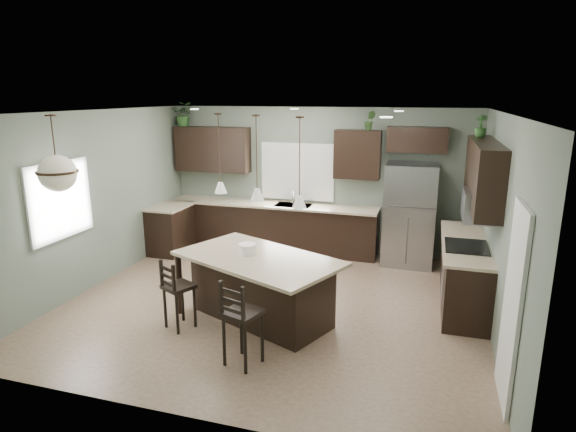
# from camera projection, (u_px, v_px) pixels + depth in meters

# --- Properties ---
(ground) EXTENTS (6.00, 6.00, 0.00)m
(ground) POSITION_uv_depth(u_px,v_px,m) (274.00, 302.00, 7.22)
(ground) COLOR #9E8466
(ground) RESTS_ON ground
(pantry_door) EXTENTS (0.04, 0.82, 2.04)m
(pantry_door) POSITION_uv_depth(u_px,v_px,m) (512.00, 306.00, 4.71)
(pantry_door) COLOR white
(pantry_door) RESTS_ON ground
(window_back) EXTENTS (1.35, 0.02, 1.00)m
(window_back) POSITION_uv_depth(u_px,v_px,m) (298.00, 172.00, 9.49)
(window_back) COLOR white
(window_back) RESTS_ON room_shell
(window_left) EXTENTS (0.02, 1.10, 1.00)m
(window_left) POSITION_uv_depth(u_px,v_px,m) (59.00, 200.00, 6.92)
(window_left) COLOR white
(window_left) RESTS_ON room_shell
(left_return_cabs) EXTENTS (0.60, 0.90, 0.90)m
(left_return_cabs) POSITION_uv_depth(u_px,v_px,m) (170.00, 230.00, 9.44)
(left_return_cabs) COLOR black
(left_return_cabs) RESTS_ON ground
(left_return_countertop) EXTENTS (0.66, 0.96, 0.04)m
(left_return_countertop) POSITION_uv_depth(u_px,v_px,m) (170.00, 207.00, 9.32)
(left_return_countertop) COLOR beige
(left_return_countertop) RESTS_ON left_return_cabs
(back_lower_cabs) EXTENTS (4.20, 0.60, 0.90)m
(back_lower_cabs) POSITION_uv_depth(u_px,v_px,m) (272.00, 227.00, 9.62)
(back_lower_cabs) COLOR black
(back_lower_cabs) RESTS_ON ground
(back_countertop) EXTENTS (4.20, 0.66, 0.04)m
(back_countertop) POSITION_uv_depth(u_px,v_px,m) (271.00, 205.00, 9.49)
(back_countertop) COLOR beige
(back_countertop) RESTS_ON back_lower_cabs
(sink_inset) EXTENTS (0.70, 0.45, 0.01)m
(sink_inset) POSITION_uv_depth(u_px,v_px,m) (293.00, 205.00, 9.36)
(sink_inset) COLOR gray
(sink_inset) RESTS_ON back_countertop
(faucet) EXTENTS (0.02, 0.02, 0.28)m
(faucet) POSITION_uv_depth(u_px,v_px,m) (293.00, 198.00, 9.29)
(faucet) COLOR silver
(faucet) RESTS_ON back_countertop
(back_upper_left) EXTENTS (1.55, 0.34, 0.90)m
(back_upper_left) POSITION_uv_depth(u_px,v_px,m) (212.00, 149.00, 9.73)
(back_upper_left) COLOR black
(back_upper_left) RESTS_ON room_shell
(back_upper_right) EXTENTS (0.85, 0.34, 0.90)m
(back_upper_right) POSITION_uv_depth(u_px,v_px,m) (358.00, 154.00, 8.91)
(back_upper_right) COLOR black
(back_upper_right) RESTS_ON room_shell
(fridge_header) EXTENTS (1.05, 0.34, 0.45)m
(fridge_header) POSITION_uv_depth(u_px,v_px,m) (417.00, 140.00, 8.55)
(fridge_header) COLOR black
(fridge_header) RESTS_ON room_shell
(right_lower_cabs) EXTENTS (0.60, 2.35, 0.90)m
(right_lower_cabs) POSITION_uv_depth(u_px,v_px,m) (464.00, 273.00, 7.17)
(right_lower_cabs) COLOR black
(right_lower_cabs) RESTS_ON ground
(right_countertop) EXTENTS (0.66, 2.35, 0.04)m
(right_countertop) POSITION_uv_depth(u_px,v_px,m) (465.00, 242.00, 7.06)
(right_countertop) COLOR beige
(right_countertop) RESTS_ON right_lower_cabs
(cooktop) EXTENTS (0.58, 0.75, 0.02)m
(cooktop) POSITION_uv_depth(u_px,v_px,m) (466.00, 246.00, 6.80)
(cooktop) COLOR black
(cooktop) RESTS_ON right_countertop
(wall_oven_front) EXTENTS (0.01, 0.72, 0.60)m
(wall_oven_front) POSITION_uv_depth(u_px,v_px,m) (443.00, 277.00, 7.00)
(wall_oven_front) COLOR gray
(wall_oven_front) RESTS_ON right_lower_cabs
(right_upper_cabs) EXTENTS (0.34, 2.35, 0.90)m
(right_upper_cabs) POSITION_uv_depth(u_px,v_px,m) (483.00, 174.00, 6.77)
(right_upper_cabs) COLOR black
(right_upper_cabs) RESTS_ON room_shell
(microwave) EXTENTS (0.40, 0.75, 0.40)m
(microwave) POSITION_uv_depth(u_px,v_px,m) (478.00, 205.00, 6.63)
(microwave) COLOR gray
(microwave) RESTS_ON right_upper_cabs
(refrigerator) EXTENTS (0.90, 0.74, 1.85)m
(refrigerator) POSITION_uv_depth(u_px,v_px,m) (409.00, 215.00, 8.65)
(refrigerator) COLOR #96979E
(refrigerator) RESTS_ON ground
(kitchen_island) EXTENTS (2.49, 2.01, 0.92)m
(kitchen_island) POSITION_uv_depth(u_px,v_px,m) (259.00, 289.00, 6.54)
(kitchen_island) COLOR black
(kitchen_island) RESTS_ON ground
(serving_dish) EXTENTS (0.24, 0.24, 0.14)m
(serving_dish) POSITION_uv_depth(u_px,v_px,m) (247.00, 249.00, 6.53)
(serving_dish) COLOR white
(serving_dish) RESTS_ON kitchen_island
(bar_stool_left) EXTENTS (0.48, 0.48, 0.96)m
(bar_stool_left) POSITION_uv_depth(u_px,v_px,m) (179.00, 294.00, 6.34)
(bar_stool_left) COLOR black
(bar_stool_left) RESTS_ON ground
(bar_stool_right) EXTENTS (0.49, 0.49, 1.05)m
(bar_stool_right) POSITION_uv_depth(u_px,v_px,m) (243.00, 322.00, 5.46)
(bar_stool_right) COLOR black
(bar_stool_right) RESTS_ON ground
(pendant_left) EXTENTS (0.17, 0.17, 1.10)m
(pendant_left) POSITION_uv_depth(u_px,v_px,m) (219.00, 154.00, 6.53)
(pendant_left) COLOR white
(pendant_left) RESTS_ON room_shell
(pendant_center) EXTENTS (0.17, 0.17, 1.10)m
(pendant_center) POSITION_uv_depth(u_px,v_px,m) (257.00, 158.00, 6.10)
(pendant_center) COLOR white
(pendant_center) RESTS_ON room_shell
(pendant_right) EXTENTS (0.17, 0.17, 1.10)m
(pendant_right) POSITION_uv_depth(u_px,v_px,m) (300.00, 163.00, 5.66)
(pendant_right) COLOR silver
(pendant_right) RESTS_ON room_shell
(chandelier) EXTENTS (0.52, 0.52, 0.99)m
(chandelier) POSITION_uv_depth(u_px,v_px,m) (55.00, 153.00, 6.11)
(chandelier) COLOR #F2EBC6
(chandelier) RESTS_ON room_shell
(plant_back_left) EXTENTS (0.51, 0.47, 0.48)m
(plant_back_left) POSITION_uv_depth(u_px,v_px,m) (184.00, 114.00, 9.70)
(plant_back_left) COLOR #254C21
(plant_back_left) RESTS_ON back_upper_left
(plant_back_right) EXTENTS (0.21, 0.17, 0.35)m
(plant_back_right) POSITION_uv_depth(u_px,v_px,m) (370.00, 120.00, 8.68)
(plant_back_right) COLOR #325726
(plant_back_right) RESTS_ON back_upper_right
(plant_right_wall) EXTENTS (0.24, 0.24, 0.33)m
(plant_right_wall) POSITION_uv_depth(u_px,v_px,m) (481.00, 126.00, 7.29)
(plant_right_wall) COLOR #285123
(plant_right_wall) RESTS_ON right_upper_cabs
(room_shell) EXTENTS (6.00, 6.00, 6.00)m
(room_shell) POSITION_uv_depth(u_px,v_px,m) (273.00, 191.00, 6.80)
(room_shell) COLOR slate
(room_shell) RESTS_ON ground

